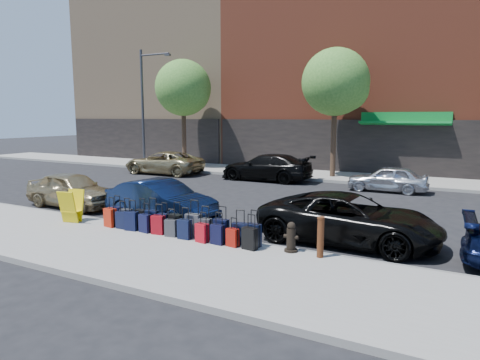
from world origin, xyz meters
The scene contains 41 objects.
ground centered at (0.00, 0.00, 0.00)m, with size 120.00×120.00×0.00m, color black.
sidewalk_near centered at (0.00, -6.50, 0.07)m, with size 60.00×4.00×0.15m, color gray.
sidewalk_far centered at (0.00, 10.00, 0.07)m, with size 60.00×4.00×0.15m, color gray.
curb_near centered at (0.00, -4.48, 0.07)m, with size 60.00×0.08×0.15m, color gray.
curb_far centered at (0.00, 7.98, 0.07)m, with size 60.00×0.08×0.15m, color gray.
building_left centered at (-16.00, 17.98, 7.98)m, with size 15.00×12.12×16.00m.
building_center centered at (0.00, 17.99, 9.98)m, with size 17.00×12.85×20.00m.
tree_left centered at (-9.86, 9.50, 5.41)m, with size 3.80×3.80×7.27m.
tree_center centered at (0.64, 9.50, 5.41)m, with size 3.80×3.80×7.27m.
streetlight centered at (-12.80, 8.80, 4.66)m, with size 2.59×0.18×8.00m.
suitcase_front_0 centered at (-2.42, -4.84, 0.45)m, with size 0.40×0.23×0.95m.
suitcase_front_1 centered at (-1.99, -4.84, 0.43)m, with size 0.40×0.25×0.90m.
suitcase_front_2 centered at (-1.45, -4.77, 0.44)m, with size 0.41×0.25×0.94m.
suitcase_front_3 centered at (-0.99, -4.81, 0.46)m, with size 0.44×0.27×0.99m.
suitcase_front_4 centered at (-0.54, -4.83, 0.43)m, with size 0.39×0.25×0.90m.
suitcase_front_5 centered at (-0.07, -4.83, 0.45)m, with size 0.41×0.25×0.96m.
suitcase_front_6 centered at (0.55, -4.83, 0.49)m, with size 0.46×0.26×1.08m.
suitcase_front_7 centered at (0.92, -4.82, 0.44)m, with size 0.40×0.24×0.94m.
suitcase_front_8 centered at (1.47, -4.80, 0.46)m, with size 0.41×0.23×0.99m.
suitcase_front_9 centered at (2.07, -4.84, 0.45)m, with size 0.43×0.29×0.95m.
suitcase_front_10 centered at (2.48, -4.84, 0.46)m, with size 0.44×0.28×0.99m.
suitcase_back_0 centered at (-2.42, -5.12, 0.44)m, with size 0.43×0.29×0.94m.
suitcase_back_1 centered at (-1.94, -5.11, 0.42)m, with size 0.36×0.21×0.86m.
suitcase_back_2 centered at (-1.52, -5.13, 0.44)m, with size 0.42×0.28×0.93m.
suitcase_back_3 centered at (-1.01, -5.11, 0.43)m, with size 0.39×0.26×0.88m.
suitcase_back_4 centered at (-0.54, -5.08, 0.43)m, with size 0.41×0.27×0.90m.
suitcase_back_5 centered at (-0.05, -5.11, 0.40)m, with size 0.37×0.25×0.81m.
suitcase_back_6 centered at (0.44, -5.12, 0.43)m, with size 0.38×0.23×0.90m.
suitcase_back_7 centered at (1.06, -5.16, 0.41)m, with size 0.38×0.26×0.85m.
suitcase_back_8 centered at (1.54, -5.11, 0.42)m, with size 0.39×0.24×0.88m.
suitcase_back_9 centered at (2.00, -5.11, 0.40)m, with size 0.36×0.24×0.79m.
suitcase_back_10 centered at (2.52, -5.11, 0.44)m, with size 0.42×0.29×0.94m.
fire_hydrant centered at (3.53, -4.77, 0.51)m, with size 0.39×0.35×0.78m.
bollard centered at (4.34, -4.85, 0.68)m, with size 0.19×0.19×1.02m.
display_rack centered at (-3.97, -5.27, 0.67)m, with size 0.71×0.76×1.05m.
car_near_0 centered at (-6.43, -3.13, 0.70)m, with size 1.66×4.13×1.41m, color tan.
car_near_1 centered at (-1.93, -3.20, 0.70)m, with size 1.48×4.25×1.40m, color #0C1938.
car_near_2 centered at (4.52, -2.80, 0.71)m, with size 2.36×5.11×1.42m, color black.
car_far_0 centered at (-9.51, 6.58, 0.71)m, with size 2.36×5.12×1.42m, color tan.
car_far_1 centered at (-2.61, 7.04, 0.76)m, with size 2.12×5.22×1.51m, color black.
car_far_2 centered at (4.05, 6.53, 0.63)m, with size 1.50×3.73×1.27m, color silver.
Camera 1 is at (7.41, -14.77, 3.61)m, focal length 32.00 mm.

